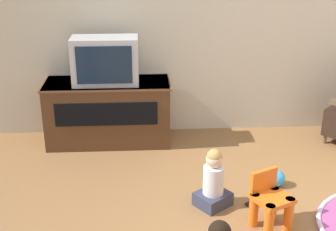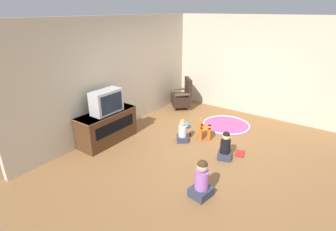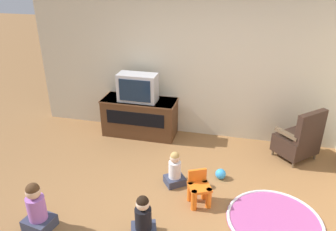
# 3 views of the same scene
# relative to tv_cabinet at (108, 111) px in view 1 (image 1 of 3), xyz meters

# --- Properties ---
(wall_back) EXTENTS (5.55, 0.12, 2.59)m
(wall_back) POSITION_rel_tv_cabinet_xyz_m (0.76, 0.34, 0.94)
(wall_back) COLOR beige
(wall_back) RESTS_ON ground_plane
(tv_cabinet) EXTENTS (1.33, 0.53, 0.69)m
(tv_cabinet) POSITION_rel_tv_cabinet_xyz_m (0.00, 0.00, 0.00)
(tv_cabinet) COLOR #4C2D19
(tv_cabinet) RESTS_ON ground_plane
(television) EXTENTS (0.68, 0.33, 0.49)m
(television) POSITION_rel_tv_cabinet_xyz_m (-0.00, -0.05, 0.58)
(television) COLOR #B7B7BC
(television) RESTS_ON tv_cabinet
(yellow_kid_chair) EXTENTS (0.36, 0.35, 0.46)m
(yellow_kid_chair) POSITION_rel_tv_cabinet_xyz_m (1.35, -1.66, -0.15)
(yellow_kid_chair) COLOR orange
(yellow_kid_chair) RESTS_ON ground_plane
(child_watching_right) EXTENTS (0.35, 0.35, 0.53)m
(child_watching_right) POSITION_rel_tv_cabinet_xyz_m (0.95, -1.33, -0.13)
(child_watching_right) COLOR #33384C
(child_watching_right) RESTS_ON ground_plane
(toy_ball) EXTENTS (0.15, 0.15, 0.15)m
(toy_ball) POSITION_rel_tv_cabinet_xyz_m (1.58, -1.04, -0.28)
(toy_ball) COLOR #3399E5
(toy_ball) RESTS_ON ground_plane
(remote_control) EXTENTS (0.15, 0.12, 0.02)m
(remote_control) POSITION_rel_tv_cabinet_xyz_m (1.30, -1.33, -0.34)
(remote_control) COLOR black
(remote_control) RESTS_ON ground_plane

